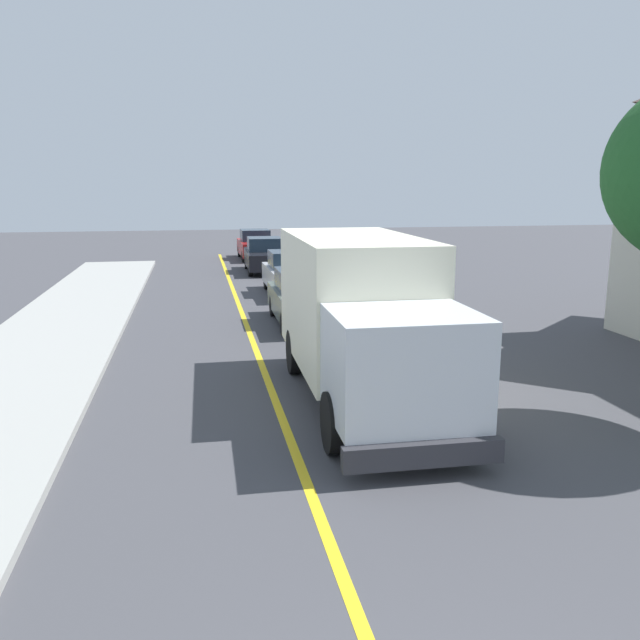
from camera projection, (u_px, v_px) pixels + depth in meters
centre_line_yellow at (276, 403)px, 12.81m from camera, size 0.16×56.00×0.01m
box_truck at (361, 312)px, 12.78m from camera, size 2.50×7.21×3.20m
parked_car_near at (304, 298)px, 19.93m from camera, size 1.82×4.41×1.67m
parked_car_mid at (291, 274)px, 25.30m from camera, size 1.84×4.42×1.67m
parked_car_far at (265, 256)px, 31.71m from camera, size 1.90×4.44×1.67m
parked_car_furthest at (255, 245)px, 37.20m from camera, size 1.85×4.42×1.67m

